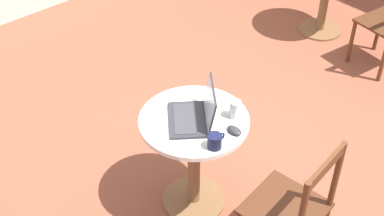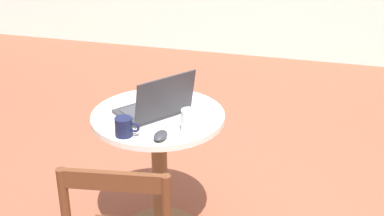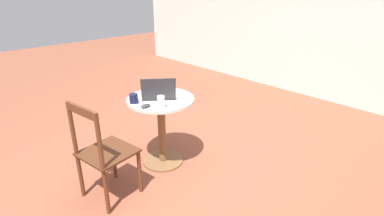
% 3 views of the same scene
% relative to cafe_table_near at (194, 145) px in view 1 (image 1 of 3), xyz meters
% --- Properties ---
extents(ground_plane, '(16.00, 16.00, 0.00)m').
position_rel_cafe_table_near_xyz_m(ground_plane, '(0.53, -0.12, -0.53)').
color(ground_plane, brown).
extents(cafe_table_near, '(0.67, 0.67, 0.74)m').
position_rel_cafe_table_near_xyz_m(cafe_table_near, '(0.00, 0.00, 0.00)').
color(cafe_table_near, brown).
rests_on(cafe_table_near, ground_plane).
extents(chair_near_front, '(0.47, 0.47, 0.93)m').
position_rel_cafe_table_near_xyz_m(chair_near_front, '(0.10, -0.72, -0.07)').
color(chair_near_front, '#562D19').
rests_on(chair_near_front, ground_plane).
extents(laptop, '(0.41, 0.43, 0.24)m').
position_rel_cafe_table_near_xyz_m(laptop, '(-0.01, -0.01, 0.26)').
color(laptop, '#2D2D33').
rests_on(laptop, cafe_table_near).
extents(mouse, '(0.06, 0.10, 0.03)m').
position_rel_cafe_table_near_xyz_m(mouse, '(0.09, -0.25, 0.23)').
color(mouse, '#2D2D33').
rests_on(mouse, cafe_table_near).
extents(mug, '(0.12, 0.08, 0.09)m').
position_rel_cafe_table_near_xyz_m(mug, '(-0.08, -0.26, 0.26)').
color(mug, '#141938').
rests_on(mug, cafe_table_near).
extents(drinking_glass, '(0.07, 0.07, 0.11)m').
position_rel_cafe_table_near_xyz_m(drinking_glass, '(0.20, -0.15, 0.27)').
color(drinking_glass, silver).
rests_on(drinking_glass, cafe_table_near).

